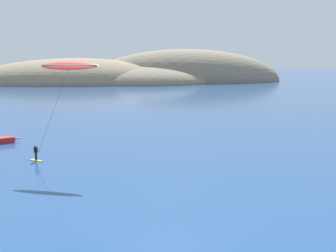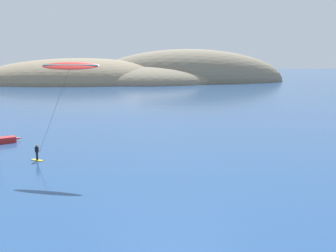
% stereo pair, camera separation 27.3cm
% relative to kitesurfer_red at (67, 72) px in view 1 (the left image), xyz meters
% --- Properties ---
extents(headland_island, '(122.45, 53.43, 25.90)m').
position_rel_kitesurfer_red_xyz_m(headland_island, '(8.94, 125.98, -9.26)').
color(headland_island, '#84755B').
rests_on(headland_island, ground).
extents(kitesurfer_red, '(7.83, 3.62, 10.28)m').
position_rel_kitesurfer_red_xyz_m(kitesurfer_red, '(0.00, 0.00, 0.00)').
color(kitesurfer_red, yellow).
rests_on(kitesurfer_red, ground).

